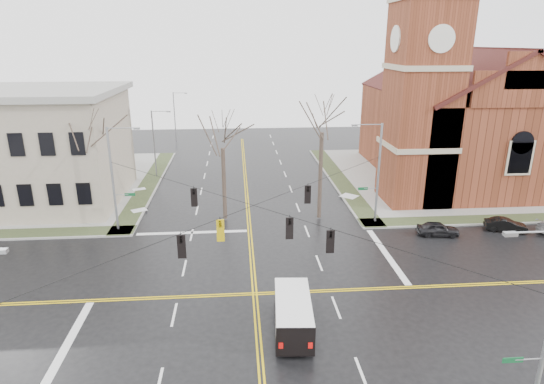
{
  "coord_description": "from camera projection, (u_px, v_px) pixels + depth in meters",
  "views": [
    {
      "loc": [
        -0.95,
        -26.24,
        15.8
      ],
      "look_at": [
        1.61,
        6.0,
        5.04
      ],
      "focal_mm": 30.0,
      "sensor_mm": 36.0,
      "label": 1
    }
  ],
  "objects": [
    {
      "name": "parked_car_a",
      "position": [
        438.0,
        229.0,
        38.72
      ],
      "size": [
        3.66,
        1.88,
        1.19
      ],
      "primitive_type": "imported",
      "rotation": [
        0.0,
        0.0,
        1.43
      ],
      "color": "black",
      "rests_on": "ground"
    },
    {
      "name": "parked_car_b",
      "position": [
        506.0,
        225.0,
        39.59
      ],
      "size": [
        3.65,
        2.28,
        1.14
      ],
      "primitive_type": "imported",
      "rotation": [
        0.0,
        0.0,
        1.23
      ],
      "color": "black",
      "rests_on": "ground"
    },
    {
      "name": "tree_ne",
      "position": [
        322.0,
        126.0,
        39.8
      ],
      "size": [
        4.0,
        4.0,
        12.02
      ],
      "color": "#3A2E25",
      "rests_on": "ground"
    },
    {
      "name": "tree_nw_far",
      "position": [
        91.0,
        142.0,
        39.05
      ],
      "size": [
        4.0,
        4.0,
        10.42
      ],
      "color": "#3A2E25",
      "rests_on": "ground"
    },
    {
      "name": "ground",
      "position": [
        255.0,
        294.0,
        29.88
      ],
      "size": [
        120.0,
        120.0,
        0.0
      ],
      "primitive_type": "plane",
      "color": "black",
      "rests_on": "ground"
    },
    {
      "name": "signal_pole_nw",
      "position": [
        114.0,
        176.0,
        38.34
      ],
      "size": [
        2.75,
        0.22,
        9.0
      ],
      "color": "gray",
      "rests_on": "ground"
    },
    {
      "name": "traffic_signals",
      "position": [
        254.0,
        221.0,
        27.53
      ],
      "size": [
        8.21,
        8.26,
        1.3
      ],
      "color": "black",
      "rests_on": "ground"
    },
    {
      "name": "road_markings",
      "position": [
        255.0,
        294.0,
        29.87
      ],
      "size": [
        100.0,
        100.0,
        0.01
      ],
      "color": "gold",
      "rests_on": "ground"
    },
    {
      "name": "tree_nw_near",
      "position": [
        223.0,
        143.0,
        40.05
      ],
      "size": [
        4.0,
        4.0,
        9.98
      ],
      "color": "#3A2E25",
      "rests_on": "ground"
    },
    {
      "name": "civic_building_a",
      "position": [
        26.0,
        150.0,
        45.4
      ],
      "size": [
        18.0,
        14.0,
        11.0
      ],
      "primitive_type": "cube",
      "color": "gray",
      "rests_on": "ground"
    },
    {
      "name": "streetlight_north_a",
      "position": [
        155.0,
        141.0,
        54.15
      ],
      "size": [
        2.3,
        0.2,
        8.0
      ],
      "color": "gray",
      "rests_on": "ground"
    },
    {
      "name": "sidewalks",
      "position": [
        255.0,
        293.0,
        29.85
      ],
      "size": [
        80.0,
        80.0,
        0.17
      ],
      "color": "gray",
      "rests_on": "ground"
    },
    {
      "name": "span_wires",
      "position": [
        254.0,
        205.0,
        27.92
      ],
      "size": [
        23.02,
        23.02,
        0.03
      ],
      "color": "black",
      "rests_on": "ground"
    },
    {
      "name": "cargo_van",
      "position": [
        293.0,
        311.0,
        25.91
      ],
      "size": [
        2.41,
        5.38,
        1.99
      ],
      "rotation": [
        0.0,
        0.0,
        -0.07
      ],
      "color": "white",
      "rests_on": "ground"
    },
    {
      "name": "church",
      "position": [
        458.0,
        108.0,
        52.52
      ],
      "size": [
        24.28,
        27.48,
        27.5
      ],
      "color": "brown",
      "rests_on": "ground"
    },
    {
      "name": "signal_pole_ne",
      "position": [
        377.0,
        171.0,
        40.04
      ],
      "size": [
        2.75,
        0.22,
        9.0
      ],
      "color": "gray",
      "rests_on": "ground"
    },
    {
      "name": "streetlight_north_b",
      "position": [
        175.0,
        115.0,
        73.07
      ],
      "size": [
        2.3,
        0.2,
        8.0
      ],
      "color": "gray",
      "rests_on": "ground"
    }
  ]
}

